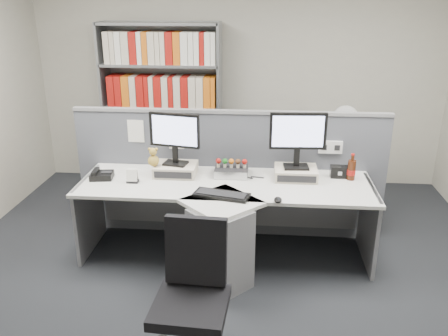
# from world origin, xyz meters

# --- Properties ---
(ground) EXTENTS (5.50, 5.50, 0.00)m
(ground) POSITION_xyz_m (0.00, 0.00, 0.00)
(ground) COLOR #25272B
(ground) RESTS_ON ground
(room_shell) EXTENTS (5.04, 5.54, 2.72)m
(room_shell) POSITION_xyz_m (0.00, 0.00, 1.79)
(room_shell) COLOR #B1AE9E
(room_shell) RESTS_ON ground
(partition) EXTENTS (3.00, 0.08, 1.27)m
(partition) POSITION_xyz_m (0.00, 1.25, 0.65)
(partition) COLOR #565962
(partition) RESTS_ON ground
(desk) EXTENTS (2.60, 1.20, 0.72)m
(desk) POSITION_xyz_m (0.00, 0.60, 0.46)
(desk) COLOR silver
(desk) RESTS_ON ground
(monitor_riser_left) EXTENTS (0.38, 0.31, 0.10)m
(monitor_riser_left) POSITION_xyz_m (-0.48, 0.98, 0.77)
(monitor_riser_left) COLOR beige
(monitor_riser_left) RESTS_ON desk
(monitor_riser_right) EXTENTS (0.38, 0.31, 0.10)m
(monitor_riser_right) POSITION_xyz_m (0.62, 0.98, 0.77)
(monitor_riser_right) COLOR beige
(monitor_riser_right) RESTS_ON desk
(monitor_left) EXTENTS (0.47, 0.19, 0.48)m
(monitor_left) POSITION_xyz_m (-0.48, 0.98, 1.11)
(monitor_left) COLOR black
(monitor_left) RESTS_ON monitor_riser_left
(monitor_right) EXTENTS (0.50, 0.17, 0.51)m
(monitor_right) POSITION_xyz_m (0.62, 0.98, 1.12)
(monitor_right) COLOR black
(monitor_right) RESTS_ON monitor_riser_right
(desktop_pc) EXTENTS (0.30, 0.27, 0.08)m
(desktop_pc) POSITION_xyz_m (0.04, 1.01, 0.76)
(desktop_pc) COLOR black
(desktop_pc) RESTS_ON desk
(figurines) EXTENTS (0.29, 0.05, 0.09)m
(figurines) POSITION_xyz_m (0.04, 0.99, 0.85)
(figurines) COLOR beige
(figurines) RESTS_ON desktop_pc
(keyboard) EXTENTS (0.49, 0.28, 0.03)m
(keyboard) POSITION_xyz_m (-0.01, 0.51, 0.73)
(keyboard) COLOR black
(keyboard) RESTS_ON desk
(mouse) EXTENTS (0.06, 0.10, 0.04)m
(mouse) POSITION_xyz_m (0.45, 0.44, 0.74)
(mouse) COLOR black
(mouse) RESTS_ON desk
(desk_phone) EXTENTS (0.22, 0.20, 0.08)m
(desk_phone) POSITION_xyz_m (-1.13, 0.82, 0.75)
(desk_phone) COLOR black
(desk_phone) RESTS_ON desk
(desk_calendar) EXTENTS (0.10, 0.08, 0.12)m
(desk_calendar) POSITION_xyz_m (-0.82, 0.75, 0.77)
(desk_calendar) COLOR black
(desk_calendar) RESTS_ON desk
(plush_toy) EXTENTS (0.10, 0.10, 0.18)m
(plush_toy) POSITION_xyz_m (-0.67, 0.91, 0.90)
(plush_toy) COLOR #AB8C39
(plush_toy) RESTS_ON monitor_riser_left
(speaker) EXTENTS (0.16, 0.09, 0.11)m
(speaker) POSITION_xyz_m (1.02, 1.04, 0.77)
(speaker) COLOR black
(speaker) RESTS_ON desk
(cola_bottle) EXTENTS (0.07, 0.07, 0.24)m
(cola_bottle) POSITION_xyz_m (1.12, 0.99, 0.81)
(cola_bottle) COLOR #3F190A
(cola_bottle) RESTS_ON desk
(shelving_unit) EXTENTS (1.41, 0.40, 2.00)m
(shelving_unit) POSITION_xyz_m (-0.90, 2.44, 0.98)
(shelving_unit) COLOR gray
(shelving_unit) RESTS_ON ground
(filing_cabinet) EXTENTS (0.45, 0.61, 0.70)m
(filing_cabinet) POSITION_xyz_m (1.20, 1.99, 0.35)
(filing_cabinet) COLOR gray
(filing_cabinet) RESTS_ON ground
(desk_fan) EXTENTS (0.28, 0.17, 0.47)m
(desk_fan) POSITION_xyz_m (1.20, 1.99, 1.00)
(desk_fan) COLOR white
(desk_fan) RESTS_ON filing_cabinet
(office_chair) EXTENTS (0.62, 0.64, 0.96)m
(office_chair) POSITION_xyz_m (-0.10, -0.54, 0.51)
(office_chair) COLOR silver
(office_chair) RESTS_ON ground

